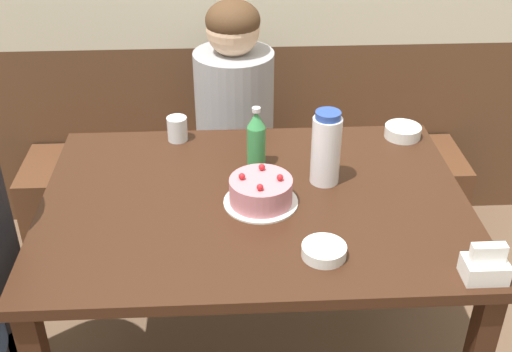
{
  "coord_description": "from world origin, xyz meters",
  "views": [
    {
      "loc": [
        -0.08,
        -1.62,
        1.86
      ],
      "look_at": [
        0.01,
        0.05,
        0.82
      ],
      "focal_mm": 45.0,
      "sensor_mm": 36.0,
      "label": 1
    }
  ],
  "objects": [
    {
      "name": "soju_bottle",
      "position": [
        0.02,
        0.2,
        0.87
      ],
      "size": [
        0.06,
        0.06,
        0.21
      ],
      "color": "#388E4C",
      "rests_on": "dining_table"
    },
    {
      "name": "glass_water_tall",
      "position": [
        -0.25,
        0.39,
        0.82
      ],
      "size": [
        0.07,
        0.07,
        0.09
      ],
      "color": "silver",
      "rests_on": "dining_table"
    },
    {
      "name": "dining_table",
      "position": [
        0.0,
        0.0,
        0.68
      ],
      "size": [
        1.3,
        0.92,
        0.77
      ],
      "color": "#381E11",
      "rests_on": "ground_plane"
    },
    {
      "name": "napkin_holder",
      "position": [
        0.57,
        -0.39,
        0.81
      ],
      "size": [
        0.11,
        0.08,
        0.11
      ],
      "color": "white",
      "rests_on": "dining_table"
    },
    {
      "name": "person_pale_blue_shirt",
      "position": [
        -0.05,
        0.72,
        0.56
      ],
      "size": [
        0.32,
        0.34,
        1.17
      ],
      "rotation": [
        0.0,
        0.0,
        -1.57
      ],
      "color": "#33333D",
      "rests_on": "ground_plane"
    },
    {
      "name": "water_pitcher",
      "position": [
        0.23,
        0.09,
        0.89
      ],
      "size": [
        0.09,
        0.09,
        0.24
      ],
      "color": "white",
      "rests_on": "dining_table"
    },
    {
      "name": "bowl_soup_white",
      "position": [
        0.55,
        0.37,
        0.79
      ],
      "size": [
        0.13,
        0.13,
        0.04
      ],
      "color": "white",
      "rests_on": "dining_table"
    },
    {
      "name": "bowl_rice_small",
      "position": [
        0.17,
        -0.29,
        0.79
      ],
      "size": [
        0.12,
        0.12,
        0.03
      ],
      "color": "white",
      "rests_on": "dining_table"
    },
    {
      "name": "birthday_cake",
      "position": [
        0.02,
        -0.02,
        0.81
      ],
      "size": [
        0.23,
        0.23,
        0.1
      ],
      "color": "white",
      "rests_on": "dining_table"
    },
    {
      "name": "bench_seat",
      "position": [
        0.0,
        0.83,
        0.21
      ],
      "size": [
        1.96,
        0.38,
        0.43
      ],
      "color": "#56331E",
      "rests_on": "ground_plane"
    }
  ]
}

